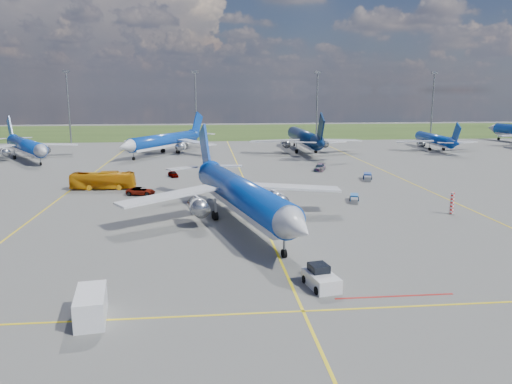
{
  "coord_description": "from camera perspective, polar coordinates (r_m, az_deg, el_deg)",
  "views": [
    {
      "loc": [
        -7.18,
        -54.94,
        16.57
      ],
      "look_at": [
        -0.95,
        6.19,
        4.0
      ],
      "focal_mm": 35.0,
      "sensor_mm": 36.0,
      "label": 1
    }
  ],
  "objects": [
    {
      "name": "grass_strip",
      "position": [
        205.73,
        -3.83,
        6.92
      ],
      "size": [
        400.0,
        80.0,
        0.01
      ],
      "primitive_type": "cube",
      "color": "#2D4719",
      "rests_on": "ground"
    },
    {
      "name": "baggage_tug_e",
      "position": [
        96.23,
        12.63,
        1.68
      ],
      "size": [
        2.74,
        5.15,
        1.12
      ],
      "rotation": [
        0.0,
        0.0,
        -0.3
      ],
      "color": "navy",
      "rests_on": "ground"
    },
    {
      "name": "taxiway_lines",
      "position": [
        84.6,
        -0.72,
        0.27
      ],
      "size": [
        60.25,
        160.0,
        0.02
      ],
      "color": "yellow",
      "rests_on": "ground"
    },
    {
      "name": "floodlight_masts",
      "position": [
        165.88,
        0.13,
        10.18
      ],
      "size": [
        202.2,
        0.5,
        22.7
      ],
      "color": "slate",
      "rests_on": "ground"
    },
    {
      "name": "bg_jet_nnw",
      "position": [
        134.0,
        -10.37,
        4.27
      ],
      "size": [
        45.35,
        48.7,
        10.22
      ],
      "primitive_type": null,
      "rotation": [
        0.0,
        0.0,
        -0.53
      ],
      "color": "#0B3AA2",
      "rests_on": "ground"
    },
    {
      "name": "main_airliner",
      "position": [
        63.41,
        -1.75,
        -3.59
      ],
      "size": [
        41.47,
        48.83,
        11.08
      ],
      "primitive_type": null,
      "rotation": [
        0.0,
        0.0,
        0.24
      ],
      "color": "#0B3AA2",
      "rests_on": "ground"
    },
    {
      "name": "bg_jet_ne",
      "position": [
        150.75,
        19.63,
        4.58
      ],
      "size": [
        26.18,
        33.32,
        8.36
      ],
      "primitive_type": null,
      "rotation": [
        0.0,
        0.0,
        3.08
      ],
      "color": "#0B3AA2",
      "rests_on": "ground"
    },
    {
      "name": "warning_post",
      "position": [
        72.73,
        21.48,
        -1.21
      ],
      "size": [
        0.5,
        0.5,
        3.0
      ],
      "primitive_type": "cylinder",
      "color": "red",
      "rests_on": "ground"
    },
    {
      "name": "bg_jet_nw",
      "position": [
        133.73,
        -24.68,
        3.39
      ],
      "size": [
        43.22,
        46.09,
        9.65
      ],
      "primitive_type": null,
      "rotation": [
        0.0,
        0.0,
        0.55
      ],
      "color": "#0B3AA2",
      "rests_on": "ground"
    },
    {
      "name": "service_van",
      "position": [
        39.41,
        -18.35,
        -12.25
      ],
      "size": [
        2.75,
        5.02,
        2.1
      ],
      "primitive_type": "cube",
      "rotation": [
        0.0,
        0.0,
        0.14
      ],
      "color": "silver",
      "rests_on": "ground"
    },
    {
      "name": "service_car_a",
      "position": [
        98.33,
        -9.44,
        2.05
      ],
      "size": [
        2.45,
        3.67,
        1.16
      ],
      "primitive_type": "imported",
      "rotation": [
        0.0,
        0.0,
        0.35
      ],
      "color": "#999999",
      "rests_on": "ground"
    },
    {
      "name": "ground",
      "position": [
        57.83,
        1.57,
        -5.09
      ],
      "size": [
        400.0,
        400.0,
        0.0
      ],
      "primitive_type": "plane",
      "color": "#535351",
      "rests_on": "ground"
    },
    {
      "name": "apron_bus",
      "position": [
        88.7,
        -17.09,
        1.27
      ],
      "size": [
        10.87,
        2.87,
        3.01
      ],
      "primitive_type": "imported",
      "rotation": [
        0.0,
        0.0,
        1.54
      ],
      "color": "orange",
      "rests_on": "ground"
    },
    {
      "name": "bg_jet_n",
      "position": [
        137.51,
        5.5,
        4.59
      ],
      "size": [
        32.97,
        42.99,
        11.16
      ],
      "primitive_type": null,
      "rotation": [
        0.0,
        0.0,
        3.15
      ],
      "color": "#071D41",
      "rests_on": "ground"
    },
    {
      "name": "baggage_tug_w",
      "position": [
        77.1,
        11.17,
        -0.74
      ],
      "size": [
        2.27,
        4.35,
        0.94
      ],
      "rotation": [
        0.0,
        0.0,
        -0.29
      ],
      "color": "#1A549D",
      "rests_on": "ground"
    },
    {
      "name": "service_car_b",
      "position": [
        82.22,
        -13.03,
        0.09
      ],
      "size": [
        4.96,
        2.99,
        1.29
      ],
      "primitive_type": "imported",
      "rotation": [
        0.0,
        0.0,
        1.38
      ],
      "color": "#999999",
      "rests_on": "ground"
    },
    {
      "name": "pushback_tug",
      "position": [
        43.69,
        7.4,
        -9.75
      ],
      "size": [
        2.82,
        5.68,
        1.88
      ],
      "rotation": [
        0.0,
        0.0,
        0.2
      ],
      "color": "silver",
      "rests_on": "ground"
    },
    {
      "name": "baggage_tug_c",
      "position": [
        95.64,
        -14.49,
        1.54
      ],
      "size": [
        2.18,
        5.28,
        1.15
      ],
      "rotation": [
        0.0,
        0.0,
        -0.17
      ],
      "color": "navy",
      "rests_on": "ground"
    },
    {
      "name": "service_car_c",
      "position": [
        105.39,
        7.29,
        2.8
      ],
      "size": [
        3.58,
        5.1,
        1.37
      ],
      "primitive_type": "imported",
      "rotation": [
        0.0,
        0.0,
        -0.39
      ],
      "color": "#999999",
      "rests_on": "ground"
    }
  ]
}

